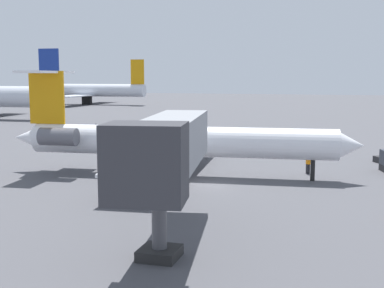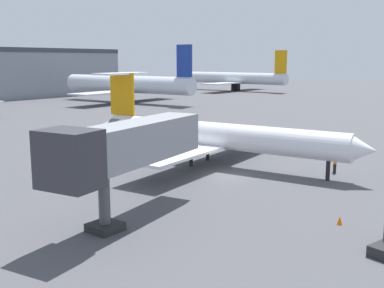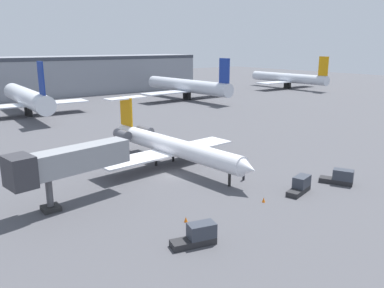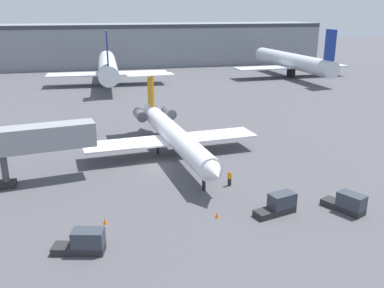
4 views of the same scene
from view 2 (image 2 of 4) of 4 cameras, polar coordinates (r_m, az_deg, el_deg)
The scene contains 7 objects.
ground_plane at distance 43.01m, azimuth 4.22°, elevation -3.79°, with size 400.00×400.00×0.10m, color #4C4C51.
regional_jet at distance 46.72m, azimuth 1.95°, elevation 1.20°, with size 22.51×30.00×8.83m.
jet_bridge at distance 29.87m, azimuth -8.46°, elevation -0.44°, with size 13.81×5.00×6.56m.
ground_crew_marshaller at distance 45.36m, azimuth 16.72°, elevation -2.29°, with size 0.48×0.42×1.69m.
traffic_cone_mid at distance 31.67m, azimuth 17.26°, elevation -8.73°, with size 0.36×0.36×0.55m.
parked_airliner_east_mid at distance 116.06m, azimuth -7.71°, elevation 7.07°, with size 32.14×38.10×13.45m.
parked_airliner_east_end at distance 158.65m, azimuth 5.34°, elevation 7.82°, with size 30.57×36.38×13.04m.
Camera 2 is at (-34.84, -23.03, 10.24)m, focal length 44.57 mm.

